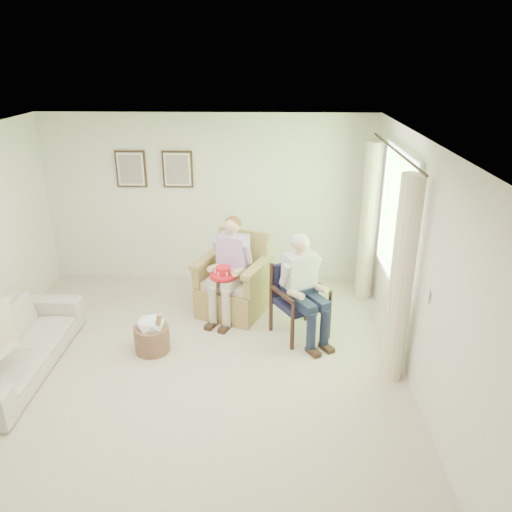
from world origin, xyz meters
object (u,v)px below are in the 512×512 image
sofa (14,346)px  wood_armchair (300,296)px  person_wicker (232,262)px  hatbox (152,333)px  wicker_armchair (233,288)px  person_dark (301,282)px  red_hat (223,273)px

sofa → wood_armchair: bearing=-73.5°
wood_armchair → sofa: 3.42m
wood_armchair → person_wicker: bearing=126.3°
hatbox → wood_armchair: bearing=16.3°
wood_armchair → person_wicker: (-0.90, 0.38, 0.30)m
wood_armchair → hatbox: wood_armchair is taller
wicker_armchair → person_wicker: (0.00, -0.14, 0.46)m
person_dark → wicker_armchair: bearing=112.2°
hatbox → person_wicker: bearing=45.0°
wicker_armchair → sofa: wicker_armchair is taller
wood_armchair → hatbox: size_ratio=1.49×
wicker_armchair → hatbox: (-0.91, -1.06, -0.11)m
wood_armchair → sofa: (-3.28, -0.97, -0.20)m
sofa → person_wicker: (2.38, 1.35, 0.50)m
person_dark → hatbox: bearing=161.1°
person_wicker → red_hat: 0.23m
wood_armchair → person_wicker: person_wicker is taller
person_wicker → hatbox: (-0.91, -0.91, -0.57)m
wicker_armchair → sofa: (-2.38, -1.50, -0.04)m
wicker_armchair → hatbox: 1.40m
red_hat → hatbox: size_ratio=0.57×
wood_armchair → sofa: bearing=165.9°
wicker_armchair → sofa: 2.81m
wicker_armchair → person_dark: size_ratio=0.82×
person_dark → hatbox: 1.93m
wicker_armchair → person_dark: (0.90, -0.68, 0.43)m
sofa → person_wicker: 2.78m
wood_armchair → red_hat: 1.04m
wood_armchair → person_wicker: size_ratio=0.67×
wicker_armchair → hatbox: bearing=-109.1°
wood_armchair → person_wicker: 1.02m
person_wicker → hatbox: person_wicker is taller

